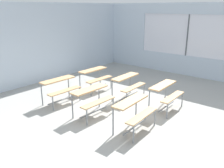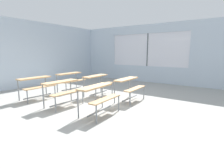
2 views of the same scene
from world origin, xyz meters
TOP-DOWN VIEW (x-y plane):
  - ground at (0.00, 0.00)m, footprint 10.00×9.00m
  - wall_back at (0.00, 4.50)m, footprint 10.00×0.12m
  - wall_right at (5.00, -0.13)m, footprint 0.12×9.00m
  - desk_bench_r0c0 at (-0.44, -0.56)m, footprint 1.12×0.64m
  - desk_bench_r0c1 at (1.12, -0.59)m, footprint 1.11×0.61m
  - desk_bench_r1c0 at (-0.47, 0.77)m, footprint 1.12×0.62m
  - desk_bench_r1c1 at (1.11, 0.73)m, footprint 1.11×0.61m
  - desk_bench_r2c0 at (-0.47, 2.13)m, footprint 1.12×0.63m
  - desk_bench_r2c1 at (1.07, 2.12)m, footprint 1.12×0.63m

SIDE VIEW (x-z plane):
  - ground at x=0.00m, z-range -0.05..0.00m
  - desk_bench_r0c0 at x=-0.44m, z-range 0.19..0.93m
  - desk_bench_r0c1 at x=1.12m, z-range 0.19..0.93m
  - desk_bench_r1c0 at x=-0.47m, z-range 0.19..0.93m
  - desk_bench_r1c1 at x=1.11m, z-range 0.19..0.93m
  - desk_bench_r2c0 at x=-0.47m, z-range 0.19..0.93m
  - desk_bench_r2c1 at x=1.07m, z-range 0.19..0.93m
  - wall_right at x=5.00m, z-range -0.05..2.95m
  - wall_back at x=0.00m, z-range 0.00..3.00m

